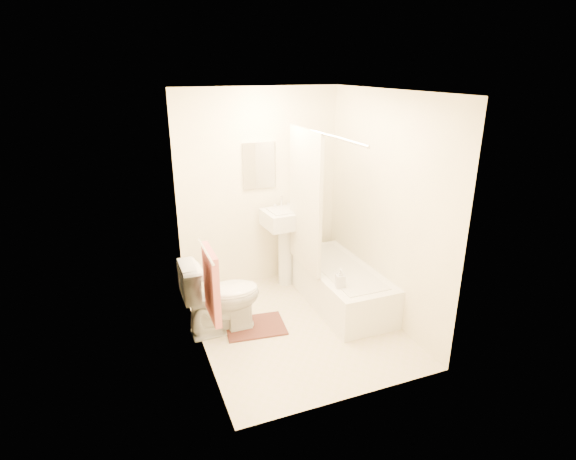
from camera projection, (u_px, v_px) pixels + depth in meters
name	position (u px, v px, depth m)	size (l,w,h in m)	color
floor	(297.00, 325.00, 4.80)	(2.40, 2.40, 0.00)	beige
ceiling	(298.00, 91.00, 3.98)	(2.40, 2.40, 0.00)	white
wall_back	(259.00, 190.00, 5.44)	(2.00, 0.02, 2.40)	beige
wall_left	(195.00, 232.00, 4.05)	(0.02, 2.40, 2.40)	beige
wall_right	(385.00, 208.00, 4.73)	(0.02, 2.40, 2.40)	beige
mirror	(259.00, 165.00, 5.32)	(0.40, 0.03, 0.55)	white
curtain_rod	(323.00, 133.00, 4.30)	(0.03, 0.03, 1.70)	silver
shower_curtain	(305.00, 201.00, 4.92)	(0.04, 0.80, 1.55)	silver
towel_bar	(206.00, 251.00, 3.88)	(0.02, 0.02, 0.60)	silver
towel	(211.00, 284.00, 4.00)	(0.06, 0.45, 0.66)	#CC7266
toilet_paper	(204.00, 275.00, 4.35)	(0.12, 0.12, 0.11)	white
toilet	(221.00, 296.00, 4.59)	(0.45, 0.80, 0.79)	white
sink	(286.00, 245.00, 5.53)	(0.55, 0.44, 1.07)	silver
bathtub	(339.00, 285.00, 5.21)	(0.68, 1.56, 0.44)	white
bath_mat	(255.00, 326.00, 4.76)	(0.62, 0.46, 0.02)	#47281F
soap_bottle	(340.00, 278.00, 4.65)	(0.09, 0.10, 0.21)	white
scrub_brush	(317.00, 247.00, 5.66)	(0.05, 0.18, 0.04)	#32BE65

